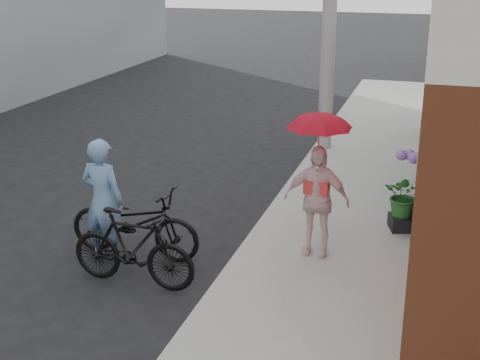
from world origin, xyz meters
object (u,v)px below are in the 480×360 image
at_px(officer, 103,201).
at_px(bike_right, 133,248).
at_px(bike_left, 134,222).
at_px(planter, 403,223).
at_px(kimono_woman, 316,200).

relative_size(officer, bike_right, 1.03).
bearing_deg(bike_left, bike_right, -155.35).
distance_m(officer, planter, 4.28).
distance_m(bike_right, kimono_woman, 2.45).
bearing_deg(kimono_woman, bike_right, -144.90).
bearing_deg(planter, bike_left, -153.35).
bearing_deg(officer, bike_left, -138.22).
xyz_separation_m(officer, kimono_woman, (2.68, 0.80, 0.02)).
bearing_deg(bike_left, planter, -62.80).
height_order(officer, kimono_woman, officer).
xyz_separation_m(officer, bike_left, (0.32, 0.23, -0.36)).
relative_size(officer, kimono_woman, 1.14).
height_order(bike_left, bike_right, bike_right).
height_order(officer, bike_right, officer).
height_order(bike_left, planter, bike_left).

